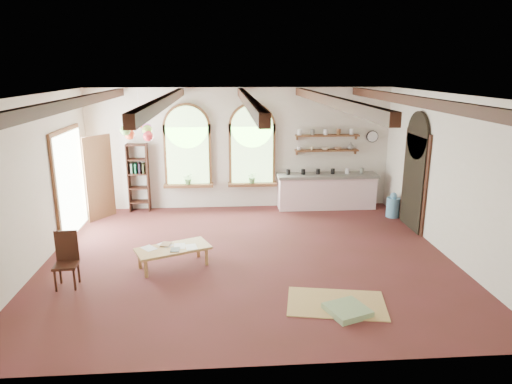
{
  "coord_description": "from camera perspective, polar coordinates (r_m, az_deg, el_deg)",
  "views": [
    {
      "loc": [
        -0.48,
        -8.51,
        3.67
      ],
      "look_at": [
        0.2,
        0.6,
        1.19
      ],
      "focal_mm": 32.0,
      "sensor_mm": 36.0,
      "label": 1
    }
  ],
  "objects": [
    {
      "name": "balloon_cluster",
      "position": [
        11.06,
        -14.38,
        7.74
      ],
      "size": [
        0.77,
        0.83,
        1.15
      ],
      "color": "silver",
      "rests_on": "floor"
    },
    {
      "name": "ceiling_beams",
      "position": [
        8.54,
        -1.03,
        11.36
      ],
      "size": [
        6.2,
        6.8,
        0.18
      ],
      "primitive_type": null,
      "color": "#331A10",
      "rests_on": "ceiling"
    },
    {
      "name": "side_chair",
      "position": [
        8.64,
        -22.54,
        -9.14
      ],
      "size": [
        0.41,
        0.41,
        0.97
      ],
      "color": "#331A10",
      "rests_on": "floor"
    },
    {
      "name": "window_left",
      "position": [
        12.14,
        -8.56,
        5.36
      ],
      "size": [
        1.3,
        0.28,
        2.2
      ],
      "color": "brown",
      "rests_on": "floor"
    },
    {
      "name": "water_jug_a",
      "position": [
        12.75,
        12.86,
        -0.72
      ],
      "size": [
        0.31,
        0.31,
        0.6
      ],
      "color": "#5996BF",
      "rests_on": "floor"
    },
    {
      "name": "floor_mat",
      "position": [
        7.68,
        10.0,
        -13.55
      ],
      "size": [
        1.71,
        1.23,
        0.02
      ],
      "primitive_type": "cube",
      "rotation": [
        0.0,
        0.0,
        -0.18
      ],
      "color": "tan",
      "rests_on": "floor"
    },
    {
      "name": "potted_plant_left",
      "position": [
        12.2,
        -8.45,
        1.66
      ],
      "size": [
        0.27,
        0.23,
        0.3
      ],
      "primitive_type": "imported",
      "color": "#598C4C",
      "rests_on": "window_left"
    },
    {
      "name": "tablet",
      "position": [
        8.73,
        -10.09,
        -7.09
      ],
      "size": [
        0.17,
        0.24,
        0.01
      ],
      "primitive_type": "cube",
      "rotation": [
        0.0,
        0.0,
        0.02
      ],
      "color": "black",
      "rests_on": "coffee_table"
    },
    {
      "name": "coffee_table",
      "position": [
        8.86,
        -10.32,
        -7.1
      ],
      "size": [
        1.5,
        1.12,
        0.39
      ],
      "color": "tan",
      "rests_on": "floor"
    },
    {
      "name": "wall_shelf_lower",
      "position": [
        12.39,
        8.83,
        5.16
      ],
      "size": [
        1.7,
        0.24,
        0.04
      ],
      "primitive_type": "cube",
      "color": "brown",
      "rests_on": "wall_back"
    },
    {
      "name": "kitchen_counter",
      "position": [
        12.45,
        8.81,
        0.15
      ],
      "size": [
        2.68,
        0.62,
        0.94
      ],
      "color": "silver",
      "rests_on": "floor"
    },
    {
      "name": "shelf_cup_a",
      "position": [
        12.23,
        5.4,
        5.47
      ],
      "size": [
        0.12,
        0.1,
        0.1
      ],
      "primitive_type": "imported",
      "color": "white",
      "rests_on": "wall_shelf_lower"
    },
    {
      "name": "water_jug_b",
      "position": [
        12.12,
        16.75,
        -1.73
      ],
      "size": [
        0.33,
        0.33,
        0.64
      ],
      "color": "#5996BF",
      "rests_on": "floor"
    },
    {
      "name": "left_doorway",
      "position": [
        11.17,
        -22.22,
        1.0
      ],
      "size": [
        0.1,
        1.9,
        2.5
      ],
      "primitive_type": "cube",
      "color": "brown",
      "rests_on": "floor"
    },
    {
      "name": "bookshelf",
      "position": [
        12.35,
        -14.48,
        1.74
      ],
      "size": [
        0.53,
        0.32,
        1.8
      ],
      "color": "#331A10",
      "rests_on": "floor"
    },
    {
      "name": "shelf_cup_b",
      "position": [
        12.3,
        7.02,
        5.47
      ],
      "size": [
        0.1,
        0.1,
        0.09
      ],
      "primitive_type": "imported",
      "color": "beige",
      "rests_on": "wall_shelf_lower"
    },
    {
      "name": "shelf_bowl_a",
      "position": [
        12.37,
        8.61,
        5.38
      ],
      "size": [
        0.22,
        0.22,
        0.05
      ],
      "primitive_type": "imported",
      "color": "beige",
      "rests_on": "wall_shelf_lower"
    },
    {
      "name": "wall_shelf_upper",
      "position": [
        12.33,
        8.9,
        6.99
      ],
      "size": [
        1.7,
        0.24,
        0.04
      ],
      "primitive_type": "cube",
      "color": "brown",
      "rests_on": "wall_back"
    },
    {
      "name": "table_book",
      "position": [
        9.02,
        -11.76,
        -6.39
      ],
      "size": [
        0.23,
        0.29,
        0.02
      ],
      "primitive_type": "imported",
      "rotation": [
        0.0,
        0.0,
        -0.21
      ],
      "color": "olive",
      "rests_on": "coffee_table"
    },
    {
      "name": "floor_cushion",
      "position": [
        7.43,
        11.34,
        -14.29
      ],
      "size": [
        0.75,
        0.75,
        0.1
      ],
      "primitive_type": "cube",
      "rotation": [
        0.0,
        0.0,
        0.36
      ],
      "color": "gray",
      "rests_on": "floor"
    },
    {
      "name": "shelf_vase",
      "position": [
        12.54,
        11.76,
        5.67
      ],
      "size": [
        0.18,
        0.18,
        0.19
      ],
      "primitive_type": "imported",
      "color": "slate",
      "rests_on": "wall_shelf_lower"
    },
    {
      "name": "wall_clock",
      "position": [
        12.74,
        14.35,
        6.74
      ],
      "size": [
        0.32,
        0.04,
        0.32
      ],
      "primitive_type": "cylinder",
      "rotation": [
        1.57,
        0.0,
        0.0
      ],
      "color": "black",
      "rests_on": "wall_back"
    },
    {
      "name": "window_right",
      "position": [
        12.13,
        -0.49,
        5.52
      ],
      "size": [
        1.3,
        0.28,
        2.2
      ],
      "color": "brown",
      "rests_on": "floor"
    },
    {
      "name": "right_doorway",
      "position": [
        11.24,
        19.1,
        1.13
      ],
      "size": [
        0.1,
        1.3,
        2.4
      ],
      "primitive_type": "cube",
      "color": "black",
      "rests_on": "floor"
    },
    {
      "name": "floor",
      "position": [
        9.28,
        -0.94,
        -8.11
      ],
      "size": [
        8.0,
        8.0,
        0.0
      ],
      "primitive_type": "plane",
      "color": "#542223",
      "rests_on": "ground"
    },
    {
      "name": "shelf_bowl_b",
      "position": [
        12.45,
        10.19,
        5.39
      ],
      "size": [
        0.2,
        0.2,
        0.06
      ],
      "primitive_type": "imported",
      "color": "#8C664C",
      "rests_on": "wall_shelf_lower"
    },
    {
      "name": "potted_plant_right",
      "position": [
        12.19,
        -0.45,
        1.81
      ],
      "size": [
        0.27,
        0.23,
        0.3
      ],
      "primitive_type": "imported",
      "color": "#598C4C",
      "rests_on": "window_right"
    }
  ]
}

